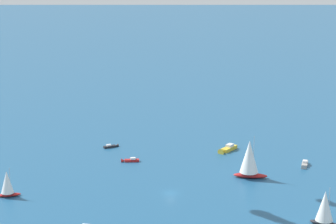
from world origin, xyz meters
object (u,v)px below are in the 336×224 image
at_px(motorboat_inshore, 227,149).
at_px(motorboat_outer_ring_b, 112,146).
at_px(sailboat_offshore, 7,184).
at_px(motorboat_trailing, 305,165).
at_px(motorboat_outer_ring_c, 129,160).
at_px(sailboat_mid_cluster, 325,208).
at_px(sailboat_near_centre, 249,159).

bearing_deg(motorboat_inshore, motorboat_outer_ring_b, -99.54).
xyz_separation_m(sailboat_offshore, motorboat_trailing, (-22.46, 92.90, -3.40)).
bearing_deg(motorboat_outer_ring_b, motorboat_outer_ring_c, 21.09).
bearing_deg(sailboat_mid_cluster, motorboat_inshore, -166.61).
height_order(sailboat_mid_cluster, motorboat_outer_ring_c, sailboat_mid_cluster).
relative_size(sailboat_mid_cluster, motorboat_outer_ring_b, 1.84).
distance_m(sailboat_near_centre, motorboat_inshore, 28.89).
relative_size(motorboat_trailing, motorboat_outer_ring_b, 1.27).
bearing_deg(motorboat_trailing, motorboat_outer_ring_b, -111.18).
xyz_separation_m(sailboat_mid_cluster, motorboat_outer_ring_b, (-72.25, -57.04, -4.34)).
xyz_separation_m(sailboat_offshore, motorboat_outer_ring_b, (-47.55, 28.13, -3.51)).
relative_size(sailboat_mid_cluster, motorboat_outer_ring_c, 1.69).
bearing_deg(motorboat_outer_ring_c, sailboat_mid_cluster, 42.46).
bearing_deg(sailboat_offshore, sailboat_mid_cluster, 73.82).
xyz_separation_m(sailboat_near_centre, motorboat_inshore, (-28.23, -2.78, -5.47)).
height_order(sailboat_near_centre, sailboat_offshore, sailboat_near_centre).
bearing_deg(sailboat_offshore, motorboat_inshore, 120.23).
distance_m(motorboat_inshore, sailboat_offshore, 80.65).
relative_size(sailboat_near_centre, sailboat_mid_cluster, 1.31).
distance_m(sailboat_offshore, motorboat_outer_ring_b, 55.36).
bearing_deg(motorboat_trailing, motorboat_inshore, -127.91).
bearing_deg(sailboat_near_centre, motorboat_outer_ring_c, -115.61).
height_order(motorboat_inshore, motorboat_outer_ring_c, motorboat_inshore).
height_order(motorboat_inshore, motorboat_trailing, motorboat_inshore).
distance_m(sailboat_near_centre, sailboat_offshore, 73.49).
height_order(sailboat_near_centre, motorboat_outer_ring_c, sailboat_near_centre).
bearing_deg(sailboat_offshore, motorboat_outer_ring_b, 149.39).
distance_m(sailboat_mid_cluster, motorboat_outer_ring_b, 92.16).
xyz_separation_m(motorboat_inshore, motorboat_trailing, (18.11, 23.26, -0.21)).
relative_size(sailboat_near_centre, motorboat_trailing, 1.89).
xyz_separation_m(sailboat_near_centre, sailboat_offshore, (12.34, -72.41, -2.28)).
bearing_deg(sailboat_near_centre, motorboat_trailing, 116.28).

